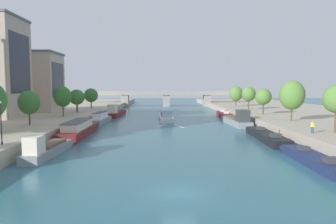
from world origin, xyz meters
name	(u,v)px	position (x,y,z in m)	size (l,w,h in m)	color
ground_plane	(179,194)	(0.00, 0.00, 0.00)	(400.00, 400.00, 0.00)	#2D6070
quay_left	(32,115)	(-34.64, 55.00, 0.87)	(36.00, 170.00, 1.75)	#A89E89
quay_right	(302,114)	(34.64, 55.00, 0.87)	(36.00, 170.00, 1.75)	#A89E89
barge_midriver	(166,116)	(-0.55, 50.87, 0.82)	(3.59, 17.64, 2.72)	silver
wake_behind_barge	(170,126)	(0.11, 38.92, 0.01)	(5.60, 5.98, 0.03)	#A0CCD6
moored_boat_left_gap_after	(47,149)	(-14.40, 12.38, 0.82)	(2.40, 11.23, 2.78)	gray
moored_boat_left_second	(79,129)	(-14.83, 26.96, 1.07)	(3.41, 16.35, 2.53)	maroon
moored_boat_left_upstream	(101,118)	(-14.78, 44.09, 1.04)	(2.47, 12.24, 2.51)	gray
moored_boat_left_downstream	(116,112)	(-14.14, 60.42, 1.02)	(3.32, 16.78, 3.47)	maroon
moored_boat_right_lone	(313,159)	(14.09, 8.31, 0.53)	(2.56, 12.19, 2.09)	#1E284C
moored_boat_right_far	(266,136)	(14.16, 22.71, 0.58)	(3.12, 15.47, 2.20)	black
moored_boat_right_gap_after	(237,120)	(14.12, 40.71, 1.00)	(3.41, 15.45, 3.44)	gray
moored_boat_right_midway	(224,114)	(14.87, 57.80, 0.64)	(2.33, 12.53, 2.32)	maroon
tree_left_past_mid	(29,103)	(-22.77, 27.10, 5.36)	(3.37, 3.37, 5.52)	brown
tree_left_nearest	(63,97)	(-21.97, 41.01, 5.87)	(3.56, 3.56, 6.25)	brown
tree_left_second	(77,97)	(-22.06, 51.46, 5.42)	(3.69, 3.69, 5.55)	brown
tree_left_end_of_row	(91,95)	(-21.80, 64.68, 5.55)	(3.87, 3.87, 5.80)	brown
tree_right_far	(292,95)	(22.00, 32.29, 6.40)	(4.47, 4.47, 7.30)	brown
tree_right_third	(263,97)	(21.41, 46.00, 5.67)	(3.57, 3.57, 5.78)	brown
tree_right_end_of_row	(249,94)	(22.16, 60.40, 5.98)	(3.78, 3.78, 6.24)	brown
tree_right_by_lamp	(236,94)	(22.22, 75.08, 5.77)	(4.29, 4.29, 6.43)	brown
lamppost_left_bank	(1,121)	(-18.38, 10.42, 4.28)	(0.28, 0.28, 4.62)	black
building_left_middle	(29,82)	(-34.78, 54.48, 9.15)	(15.03, 10.59, 14.77)	#B2A38E
bridge_far	(166,97)	(0.00, 100.83, 3.92)	(57.29, 4.40, 6.22)	gray
person_on_quay	(313,126)	(18.56, 17.62, 2.68)	(0.36, 0.45, 1.62)	navy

